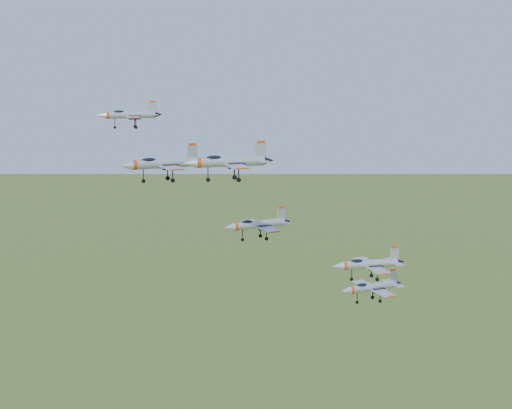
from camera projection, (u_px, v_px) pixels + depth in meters
name	position (u px, v px, depth m)	size (l,w,h in m)	color
jet_lead	(129.00, 115.00, 121.81)	(11.24, 9.41, 3.01)	#A2A7AE
jet_left_high	(162.00, 163.00, 104.45)	(13.08, 10.74, 3.51)	#A2A7AE
jet_right_high	(228.00, 162.00, 95.03)	(12.63, 10.55, 3.38)	#A2A7AE
jet_left_low	(257.00, 224.00, 128.11)	(13.56, 11.17, 3.63)	#A2A7AE
jet_right_low	(368.00, 264.00, 107.09)	(11.82, 9.91, 3.17)	#A2A7AE
jet_trail	(371.00, 287.00, 125.66)	(12.96, 10.64, 3.47)	#A2A7AE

